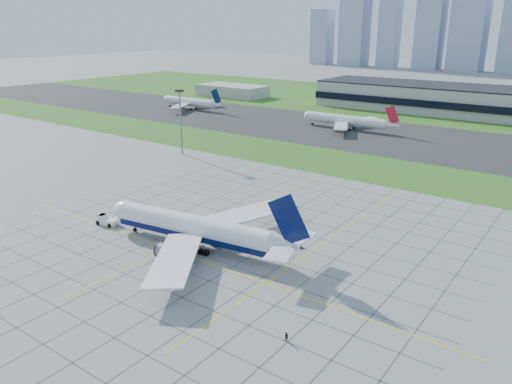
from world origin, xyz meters
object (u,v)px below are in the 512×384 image
(airliner, at_px, (195,228))
(crew_near, at_px, (105,220))
(crew_far, at_px, (286,337))
(distant_jet_1, at_px, (347,120))
(light_mast, at_px, (180,114))
(distant_jet_0, at_px, (190,102))
(pushback_tug, at_px, (106,220))

(airliner, relative_size, crew_near, 30.44)
(crew_far, height_order, distant_jet_1, distant_jet_1)
(light_mast, bearing_deg, distant_jet_1, 69.89)
(airliner, xyz_separation_m, distant_jet_0, (-138.78, 146.37, -0.14))
(light_mast, xyz_separation_m, crew_far, (101.75, -81.06, -15.32))
(pushback_tug, xyz_separation_m, distant_jet_1, (-5.37, 150.37, 3.37))
(airliner, height_order, pushback_tug, airliner)
(light_mast, relative_size, pushback_tug, 2.81)
(airliner, distance_m, distant_jet_0, 201.71)
(airliner, relative_size, crew_far, 31.46)
(crew_near, xyz_separation_m, crew_far, (66.55, -15.53, -0.03))
(crew_near, bearing_deg, pushback_tug, -57.90)
(light_mast, distance_m, distant_jet_0, 112.91)
(light_mast, xyz_separation_m, airliner, (64.46, -62.17, -11.55))
(airliner, distance_m, distant_jet_1, 150.53)
(crew_far, bearing_deg, airliner, 169.25)
(light_mast, height_order, pushback_tug, light_mast)
(distant_jet_1, bearing_deg, crew_near, -88.38)
(crew_near, bearing_deg, distant_jet_1, 46.72)
(crew_near, relative_size, distant_jet_0, 0.04)
(airliner, xyz_separation_m, pushback_tug, (-28.13, -3.61, -3.52))
(airliner, bearing_deg, light_mast, 128.50)
(distant_jet_0, bearing_deg, light_mast, -48.56)
(light_mast, distance_m, pushback_tug, 76.65)
(crew_near, xyz_separation_m, distant_jet_1, (-4.24, 150.10, 3.60))
(crew_far, relative_size, distant_jet_1, 0.04)
(distant_jet_0, relative_size, distant_jet_1, 0.92)
(crew_far, xyz_separation_m, distant_jet_1, (-70.79, 165.64, 3.63))
(light_mast, relative_size, distant_jet_0, 0.58)
(light_mast, height_order, distant_jet_1, light_mast)
(crew_near, bearing_deg, crew_far, -58.04)
(pushback_tug, distance_m, distant_jet_1, 150.50)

